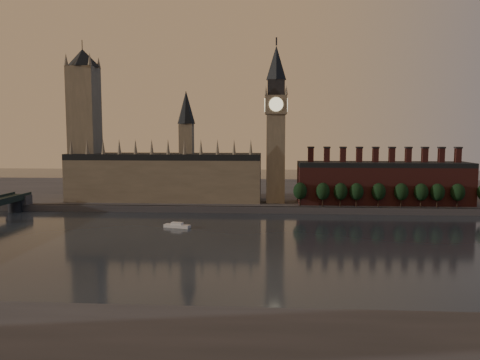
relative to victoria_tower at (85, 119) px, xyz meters
name	(u,v)px	position (x,y,z in m)	size (l,w,h in m)	color
ground	(255,248)	(120.00, -115.00, -59.09)	(900.00, 900.00, 0.00)	black
north_bank	(262,192)	(120.00, 63.04, -57.09)	(900.00, 182.00, 4.00)	#4E4D53
palace_of_westminster	(166,175)	(55.59, -0.09, -37.46)	(130.00, 30.30, 74.00)	gray
victoria_tower	(85,119)	(0.00, 0.00, 0.00)	(24.00, 24.00, 108.00)	gray
big_ben	(276,122)	(130.00, -5.00, -2.26)	(15.00, 15.00, 107.00)	gray
chimney_block	(383,182)	(200.00, -5.00, -41.27)	(110.00, 25.00, 37.00)	maroon
embankment_tree_0	(300,191)	(145.38, -20.00, -45.62)	(8.60, 8.60, 14.88)	black
embankment_tree_1	(323,191)	(159.45, -20.91, -45.62)	(8.60, 8.60, 14.88)	black
embankment_tree_2	(341,191)	(170.38, -20.96, -45.62)	(8.60, 8.60, 14.88)	black
embankment_tree_3	(357,192)	(180.20, -21.23, -45.62)	(8.60, 8.60, 14.88)	black
embankment_tree_4	(379,192)	(193.88, -20.44, -45.62)	(8.60, 8.60, 14.88)	black
embankment_tree_5	(401,192)	(207.71, -20.40, -45.62)	(8.60, 8.60, 14.88)	black
embankment_tree_6	(421,192)	(219.61, -20.91, -45.62)	(8.60, 8.60, 14.88)	black
embankment_tree_7	(437,192)	(229.37, -21.23, -45.62)	(8.60, 8.60, 14.88)	black
embankment_tree_8	(458,192)	(241.70, -20.69, -45.62)	(8.60, 8.60, 14.88)	black
river_boat	(177,226)	(77.47, -73.15, -58.01)	(14.64, 7.45, 2.82)	silver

